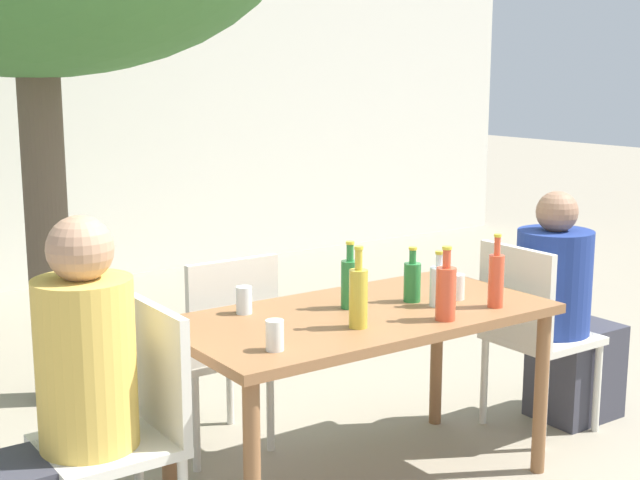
% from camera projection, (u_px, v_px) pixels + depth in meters
% --- Properties ---
extents(cafe_building_wall, '(10.00, 0.08, 2.80)m').
position_uv_depth(cafe_building_wall, '(29.00, 112.00, 6.96)').
color(cafe_building_wall, silver).
rests_on(cafe_building_wall, ground_plane).
extents(dining_table_front, '(1.56, 0.79, 0.76)m').
position_uv_depth(dining_table_front, '(362.00, 332.00, 3.64)').
color(dining_table_front, brown).
rests_on(dining_table_front, ground_plane).
extents(patio_chair_0, '(0.44, 0.44, 0.93)m').
position_uv_depth(patio_chair_0, '(130.00, 421.00, 3.10)').
color(patio_chair_0, beige).
rests_on(patio_chair_0, ground_plane).
extents(patio_chair_1, '(0.44, 0.44, 0.93)m').
position_uv_depth(patio_chair_1, '(531.00, 326.00, 4.24)').
color(patio_chair_1, beige).
rests_on(patio_chair_1, ground_plane).
extents(patio_chair_2, '(0.44, 0.44, 0.93)m').
position_uv_depth(patio_chair_2, '(222.00, 341.00, 4.00)').
color(patio_chair_2, beige).
rests_on(patio_chair_2, ground_plane).
extents(person_seated_0, '(0.57, 0.33, 1.27)m').
position_uv_depth(person_seated_0, '(64.00, 425.00, 2.96)').
color(person_seated_0, '#383842').
rests_on(person_seated_0, ground_plane).
extents(person_seated_1, '(0.58, 0.36, 1.17)m').
position_uv_depth(person_seated_1, '(564.00, 320.00, 4.37)').
color(person_seated_1, '#383842').
rests_on(person_seated_1, ground_plane).
extents(green_bottle_0, '(0.07, 0.07, 0.28)m').
position_uv_depth(green_bottle_0, '(350.00, 282.00, 3.66)').
color(green_bottle_0, '#287A38').
rests_on(green_bottle_0, dining_table_front).
extents(water_bottle_1, '(0.08, 0.08, 0.23)m').
position_uv_depth(water_bottle_1, '(439.00, 285.00, 3.70)').
color(water_bottle_1, silver).
rests_on(water_bottle_1, dining_table_front).
extents(green_bottle_2, '(0.07, 0.07, 0.24)m').
position_uv_depth(green_bottle_2, '(412.00, 281.00, 3.77)').
color(green_bottle_2, '#287A38').
rests_on(green_bottle_2, dining_table_front).
extents(soda_bottle_3, '(0.06, 0.06, 0.31)m').
position_uv_depth(soda_bottle_3, '(496.00, 279.00, 3.67)').
color(soda_bottle_3, '#DB4C2D').
rests_on(soda_bottle_3, dining_table_front).
extents(soda_bottle_4, '(0.08, 0.08, 0.30)m').
position_uv_depth(soda_bottle_4, '(446.00, 292.00, 3.49)').
color(soda_bottle_4, '#DB4C2D').
rests_on(soda_bottle_4, dining_table_front).
extents(oil_cruet_5, '(0.07, 0.07, 0.32)m').
position_uv_depth(oil_cruet_5, '(358.00, 296.00, 3.38)').
color(oil_cruet_5, gold).
rests_on(oil_cruet_5, dining_table_front).
extents(drinking_glass_0, '(0.07, 0.07, 0.11)m').
position_uv_depth(drinking_glass_0, '(457.00, 287.00, 3.81)').
color(drinking_glass_0, silver).
rests_on(drinking_glass_0, dining_table_front).
extents(drinking_glass_1, '(0.07, 0.07, 0.11)m').
position_uv_depth(drinking_glass_1, '(244.00, 300.00, 3.59)').
color(drinking_glass_1, silver).
rests_on(drinking_glass_1, dining_table_front).
extents(drinking_glass_2, '(0.06, 0.06, 0.11)m').
position_uv_depth(drinking_glass_2, '(275.00, 335.00, 3.12)').
color(drinking_glass_2, silver).
rests_on(drinking_glass_2, dining_table_front).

